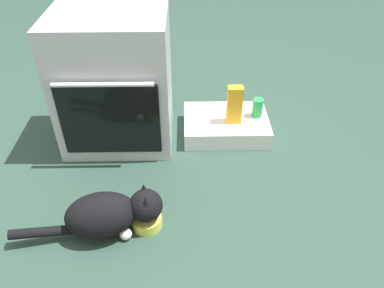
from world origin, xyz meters
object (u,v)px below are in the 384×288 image
Objects in this scene: oven at (115,82)px; food_bowl at (147,220)px; cat at (110,213)px; pantry_cabinet at (226,125)px; juice_carton at (235,105)px; soda_can at (257,108)px.

food_bowl is (0.22, -0.73, -0.36)m from oven.
cat is (-0.16, -0.03, 0.09)m from food_bowl.
pantry_cabinet is 2.20× the size of juice_carton.
oven is 0.89m from soda_can.
food_bowl is 0.89m from juice_carton.
oven reaches higher than soda_can.
food_bowl is at bearing -120.51° from pantry_cabinet.
oven is 0.74m from pantry_cabinet.
pantry_cabinet is at bearing 59.49° from food_bowl.
juice_carton is 2.00× the size of soda_can.
soda_can is at bearing 20.62° from juice_carton.
oven is at bearing -176.76° from soda_can.
pantry_cabinet is at bearing 41.49° from cat.
juice_carton is at bearing -159.38° from soda_can.
pantry_cabinet is 0.18m from juice_carton.
food_bowl is 1.23× the size of soda_can.
pantry_cabinet is 1.00m from cat.
food_bowl is 0.19m from cat.
oven is 1.12× the size of cat.
cat is 5.80× the size of soda_can.
soda_can is (0.80, 0.81, 0.05)m from cat.
oven is 0.72m from juice_carton.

